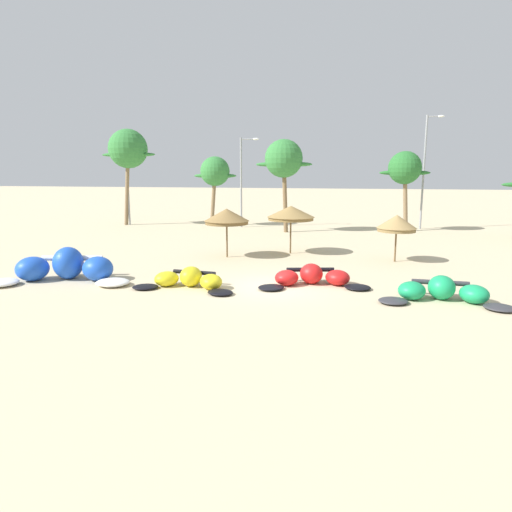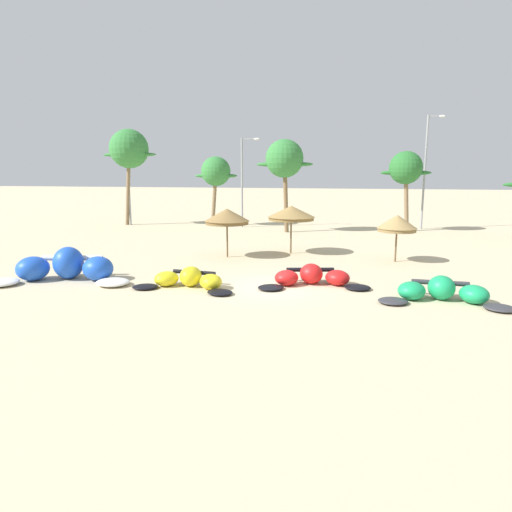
# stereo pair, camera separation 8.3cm
# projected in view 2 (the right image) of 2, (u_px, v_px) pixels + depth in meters

# --- Properties ---
(ground_plane) EXTENTS (260.00, 260.00, 0.00)m
(ground_plane) POSITION_uv_depth(u_px,v_px,m) (274.00, 287.00, 20.37)
(ground_plane) COLOR beige
(kite_far_left) EXTENTS (6.83, 4.01, 1.56)m
(kite_far_left) POSITION_uv_depth(u_px,v_px,m) (66.00, 268.00, 21.49)
(kite_far_left) COLOR white
(kite_far_left) RESTS_ON ground
(kite_left) EXTENTS (4.93, 2.34, 0.90)m
(kite_left) POSITION_uv_depth(u_px,v_px,m) (188.00, 280.00, 20.19)
(kite_left) COLOR black
(kite_left) RESTS_ON ground
(kite_left_of_center) EXTENTS (5.15, 3.01, 0.94)m
(kite_left_of_center) POSITION_uv_depth(u_px,v_px,m) (312.00, 277.00, 20.61)
(kite_left_of_center) COLOR black
(kite_left_of_center) RESTS_ON ground
(kite_center) EXTENTS (5.30, 2.41, 0.99)m
(kite_center) POSITION_uv_depth(u_px,v_px,m) (442.00, 292.00, 18.01)
(kite_center) COLOR #333338
(kite_center) RESTS_ON ground
(beach_umbrella_near_van) EXTENTS (2.73, 2.73, 2.96)m
(beach_umbrella_near_van) POSITION_uv_depth(u_px,v_px,m) (227.00, 216.00, 27.07)
(beach_umbrella_near_van) COLOR brown
(beach_umbrella_near_van) RESTS_ON ground
(beach_umbrella_middle) EXTENTS (3.00, 3.00, 3.04)m
(beach_umbrella_middle) POSITION_uv_depth(u_px,v_px,m) (291.00, 213.00, 28.31)
(beach_umbrella_middle) COLOR brown
(beach_umbrella_middle) RESTS_ON ground
(beach_umbrella_near_palms) EXTENTS (2.25, 2.25, 2.72)m
(beach_umbrella_near_palms) POSITION_uv_depth(u_px,v_px,m) (397.00, 223.00, 25.71)
(beach_umbrella_near_palms) COLOR brown
(beach_umbrella_near_palms) RESTS_ON ground
(palm_leftmost) EXTENTS (5.57, 3.71, 9.20)m
(palm_leftmost) POSITION_uv_depth(u_px,v_px,m) (129.00, 150.00, 43.14)
(palm_leftmost) COLOR #7F6647
(palm_leftmost) RESTS_ON ground
(palm_left) EXTENTS (4.19, 2.80, 6.61)m
(palm_left) POSITION_uv_depth(u_px,v_px,m) (216.00, 172.00, 42.84)
(palm_left) COLOR #7F6647
(palm_left) RESTS_ON ground
(palm_left_of_gap) EXTENTS (4.83, 3.22, 7.87)m
(palm_left_of_gap) POSITION_uv_depth(u_px,v_px,m) (285.00, 160.00, 38.02)
(palm_left_of_gap) COLOR brown
(palm_left_of_gap) RESTS_ON ground
(palm_center_left) EXTENTS (4.25, 2.83, 6.92)m
(palm_center_left) POSITION_uv_depth(u_px,v_px,m) (406.00, 169.00, 38.81)
(palm_center_left) COLOR #7F6647
(palm_center_left) RESTS_ON ground
(lamppost_west) EXTENTS (1.48, 0.24, 8.51)m
(lamppost_west) POSITION_uv_depth(u_px,v_px,m) (130.00, 176.00, 43.69)
(lamppost_west) COLOR gray
(lamppost_west) RESTS_ON ground
(lamppost_west_center) EXTENTS (1.78, 0.24, 8.24)m
(lamppost_west_center) POSITION_uv_depth(u_px,v_px,m) (244.00, 177.00, 41.82)
(lamppost_west_center) COLOR gray
(lamppost_west_center) RESTS_ON ground
(lamppost_east_center) EXTENTS (1.51, 0.24, 10.07)m
(lamppost_east_center) POSITION_uv_depth(u_px,v_px,m) (426.00, 167.00, 40.21)
(lamppost_east_center) COLOR gray
(lamppost_east_center) RESTS_ON ground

